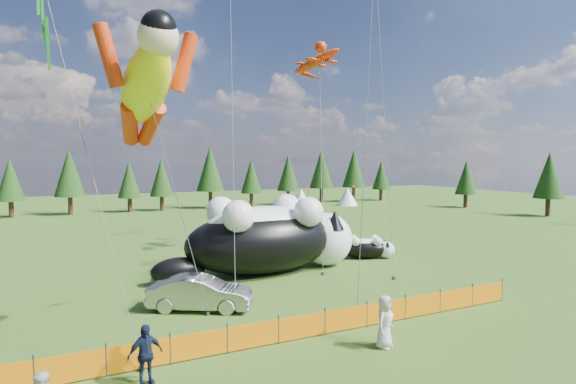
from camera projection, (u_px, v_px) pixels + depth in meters
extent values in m
plane|color=#17390A|center=(271.00, 315.00, 19.96)|extent=(160.00, 160.00, 0.00)
cylinder|color=#262626|center=(34.00, 373.00, 13.36)|extent=(0.06, 0.06, 1.10)
cylinder|color=#262626|center=(106.00, 360.00, 14.22)|extent=(0.06, 0.06, 1.10)
cylinder|color=#262626|center=(170.00, 349.00, 15.08)|extent=(0.06, 0.06, 1.10)
cylinder|color=#262626|center=(227.00, 338.00, 15.94)|extent=(0.06, 0.06, 1.10)
cylinder|color=#262626|center=(279.00, 329.00, 16.79)|extent=(0.06, 0.06, 1.10)
cylinder|color=#262626|center=(325.00, 321.00, 17.65)|extent=(0.06, 0.06, 1.10)
cylinder|color=#262626|center=(367.00, 314.00, 18.51)|extent=(0.06, 0.06, 1.10)
cylinder|color=#262626|center=(405.00, 307.00, 19.37)|extent=(0.06, 0.06, 1.10)
cylinder|color=#262626|center=(440.00, 301.00, 20.23)|extent=(0.06, 0.06, 1.10)
cylinder|color=#262626|center=(472.00, 295.00, 21.09)|extent=(0.06, 0.06, 1.10)
cylinder|color=#262626|center=(502.00, 290.00, 21.95)|extent=(0.06, 0.06, 1.10)
cube|color=orange|center=(71.00, 368.00, 13.79)|extent=(2.00, 0.04, 0.90)
cube|color=orange|center=(139.00, 356.00, 14.65)|extent=(2.00, 0.04, 0.90)
cube|color=orange|center=(200.00, 345.00, 15.51)|extent=(2.00, 0.04, 0.90)
cube|color=orange|center=(254.00, 335.00, 16.37)|extent=(2.00, 0.04, 0.90)
cube|color=orange|center=(302.00, 326.00, 17.23)|extent=(2.00, 0.04, 0.90)
cube|color=orange|center=(346.00, 319.00, 18.09)|extent=(2.00, 0.04, 0.90)
cube|color=orange|center=(386.00, 311.00, 18.94)|extent=(2.00, 0.04, 0.90)
cube|color=orange|center=(423.00, 305.00, 19.80)|extent=(2.00, 0.04, 0.90)
cube|color=orange|center=(456.00, 299.00, 20.66)|extent=(2.00, 0.04, 0.90)
cube|color=orange|center=(487.00, 293.00, 21.52)|extent=(2.00, 0.04, 0.90)
ellipsoid|color=black|center=(263.00, 242.00, 27.24)|extent=(9.92, 4.98, 3.89)
ellipsoid|color=white|center=(263.00, 226.00, 27.17)|extent=(7.49, 3.58, 2.38)
sphere|color=white|center=(326.00, 239.00, 29.39)|extent=(3.46, 3.46, 3.46)
sphere|color=#DD567A|center=(344.00, 237.00, 30.08)|extent=(0.48, 0.48, 0.48)
ellipsoid|color=black|center=(178.00, 271.00, 24.88)|extent=(3.09, 1.65, 1.51)
cone|color=black|center=(335.00, 220.00, 28.38)|extent=(1.21, 1.21, 1.21)
cone|color=black|center=(317.00, 216.00, 30.21)|extent=(1.21, 1.21, 1.21)
sphere|color=white|center=(287.00, 208.00, 29.47)|extent=(1.82, 1.82, 1.82)
sphere|color=white|center=(308.00, 212.00, 27.00)|extent=(1.82, 1.82, 1.82)
sphere|color=white|center=(221.00, 211.00, 27.33)|extent=(1.82, 1.82, 1.82)
sphere|color=white|center=(238.00, 216.00, 24.86)|extent=(1.82, 1.82, 1.82)
ellipsoid|color=black|center=(365.00, 249.00, 31.52)|extent=(3.64, 2.70, 1.32)
ellipsoid|color=white|center=(365.00, 244.00, 31.50)|extent=(2.72, 1.98, 0.81)
sphere|color=white|center=(386.00, 250.00, 31.60)|extent=(1.17, 1.17, 1.17)
sphere|color=#DD567A|center=(393.00, 250.00, 31.62)|extent=(0.16, 0.16, 0.16)
ellipsoid|color=black|center=(340.00, 255.00, 31.47)|extent=(1.15, 0.87, 0.51)
cone|color=black|center=(388.00, 244.00, 31.21)|extent=(0.41, 0.41, 0.41)
cone|color=black|center=(385.00, 242.00, 31.91)|extent=(0.41, 0.41, 0.41)
sphere|color=white|center=(374.00, 239.00, 31.99)|extent=(0.62, 0.62, 0.62)
sphere|color=white|center=(378.00, 241.00, 31.04)|extent=(0.62, 0.62, 0.62)
sphere|color=white|center=(353.00, 239.00, 31.92)|extent=(0.62, 0.62, 0.62)
sphere|color=white|center=(356.00, 242.00, 30.97)|extent=(0.62, 0.62, 0.62)
imported|color=#A5A5A9|center=(201.00, 293.00, 20.65)|extent=(4.93, 3.71, 1.56)
imported|color=#121B33|center=(145.00, 355.00, 13.71)|extent=(1.21, 0.83, 1.88)
imported|color=beige|center=(385.00, 322.00, 16.43)|extent=(1.13, 1.02, 1.94)
cylinder|color=#595959|center=(180.00, 212.00, 17.80)|extent=(0.03, 0.03, 10.08)
cube|color=#262626|center=(208.00, 314.00, 19.91)|extent=(0.15, 0.15, 0.16)
cylinder|color=#595959|center=(319.00, 155.00, 30.33)|extent=(0.03, 0.03, 16.16)
cube|color=#262626|center=(323.00, 274.00, 26.95)|extent=(0.15, 0.15, 0.16)
cylinder|color=#595959|center=(84.00, 141.00, 16.09)|extent=(0.03, 0.03, 16.14)
cube|color=#262626|center=(142.00, 369.00, 14.63)|extent=(0.15, 0.15, 0.16)
cube|color=#1A901B|center=(39.00, 15.00, 17.72)|extent=(0.19, 0.19, 4.13)
cylinder|color=#595959|center=(232.00, 107.00, 22.42)|extent=(0.03, 0.03, 19.63)
cube|color=#262626|center=(236.00, 311.00, 20.27)|extent=(0.15, 0.15, 0.16)
cylinder|color=#595959|center=(383.00, 94.00, 27.67)|extent=(0.03, 0.03, 22.18)
cube|color=#262626|center=(394.00, 278.00, 25.92)|extent=(0.15, 0.15, 0.16)
cylinder|color=#595959|center=(366.00, 127.00, 18.81)|extent=(0.03, 0.03, 16.21)
cube|color=#262626|center=(357.00, 316.00, 19.61)|extent=(0.15, 0.15, 0.16)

